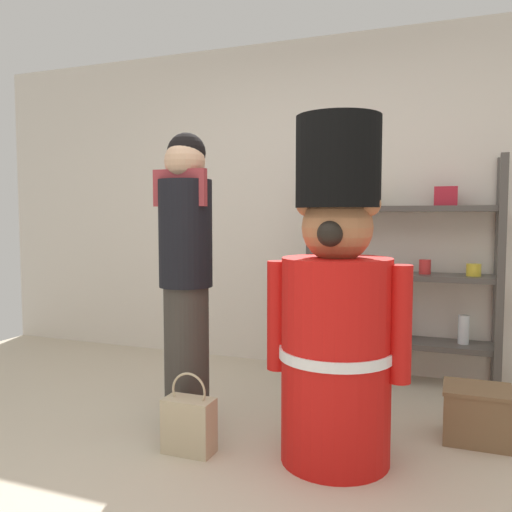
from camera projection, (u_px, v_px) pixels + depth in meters
ground_plane at (218, 502)px, 2.22m from camera, size 6.40×6.40×0.00m
back_wall at (335, 205)px, 4.17m from camera, size 6.40×0.12×2.60m
merchandise_shelf at (403, 272)px, 3.80m from camera, size 1.34×0.35×1.62m
teddy_bear_guard at (336, 313)px, 2.55m from camera, size 0.71×0.56×1.68m
person_shopper at (186, 271)px, 2.93m from camera, size 0.31×0.30×1.67m
shopping_bag at (189, 424)px, 2.67m from camera, size 0.26×0.14×0.42m
display_crate at (477, 414)px, 2.82m from camera, size 0.35×0.30×0.29m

